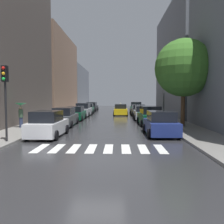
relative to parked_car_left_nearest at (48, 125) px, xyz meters
name	(u,v)px	position (x,y,z in m)	size (l,w,h in m)	color
ground_plane	(111,116)	(3.78, 18.50, -0.84)	(28.00, 72.00, 0.04)	#2B2B2D
sidewalk_left	(67,115)	(-2.72, 18.50, -0.74)	(3.00, 72.00, 0.15)	gray
sidewalk_right	(157,115)	(10.28, 18.50, -0.74)	(3.00, 72.00, 0.15)	gray
crosswalk_stripes	(100,149)	(3.78, -3.58, -0.81)	(6.75, 2.20, 0.01)	silver
building_left_mid	(51,74)	(-7.22, 27.08, 5.90)	(6.00, 18.97, 13.45)	#8C6B56
building_left_far	(73,87)	(-7.22, 47.27, 4.30)	(6.00, 20.88, 10.25)	slate
building_right_mid	(188,62)	(14.78, 19.21, 6.85)	(6.00, 18.73, 15.34)	slate
parked_car_left_nearest	(48,125)	(0.00, 0.00, 0.00)	(2.13, 4.27, 1.76)	silver
parked_car_left_second	(65,117)	(-0.20, 6.00, -0.02)	(2.01, 4.79, 1.72)	#474C51
parked_car_left_third	(76,113)	(-0.13, 11.66, -0.07)	(2.00, 4.67, 1.60)	#0C4C2D
parked_car_left_fourth	(84,110)	(-0.07, 17.31, 0.02)	(2.14, 4.82, 1.82)	#B2B7BF
parked_car_left_fifth	(88,109)	(-0.17, 23.07, -0.09)	(2.20, 4.81, 1.55)	#0C4C2D
parked_car_left_sixth	(92,107)	(-0.19, 28.81, -0.04)	(2.27, 4.33, 1.67)	black
parked_car_right_nearest	(161,124)	(7.71, 0.83, -0.02)	(2.18, 4.28, 1.71)	navy
parked_car_right_second	(150,116)	(7.77, 6.89, 0.02)	(2.25, 4.45, 1.82)	#0C4C2D
parked_car_right_third	(143,113)	(7.64, 12.31, -0.05)	(2.19, 4.71, 1.63)	#B2B7BF
parked_car_right_fourth	(138,110)	(7.60, 18.30, -0.07)	(2.11, 4.77, 1.60)	#474C51
parked_car_right_fifth	(136,108)	(7.72, 23.89, 0.02)	(2.26, 4.50, 1.82)	#0C4C2D
taxi_midroad	(121,110)	(5.10, 19.01, -0.05)	(2.08, 4.55, 1.81)	yellow
pedestrian_foreground	(21,110)	(-3.31, 3.65, 0.78)	(0.96, 0.96, 2.03)	navy
street_tree_right	(184,68)	(10.41, 5.21, 4.37)	(5.01, 5.01, 7.55)	#513823
traffic_light_left_corner	(5,86)	(-1.67, -2.45, 2.47)	(0.30, 0.42, 4.30)	black
lamp_post_right	(164,81)	(9.33, 8.40, 3.43)	(0.60, 0.28, 7.13)	#595B60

